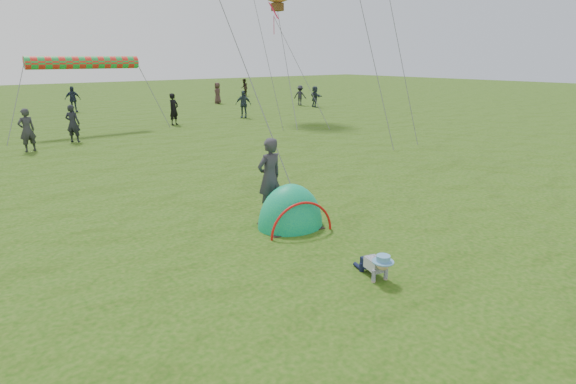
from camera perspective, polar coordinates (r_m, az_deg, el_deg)
ground at (r=9.39m, az=13.43°, el=-7.30°), size 140.00×140.00×0.00m
crawling_toddler at (r=8.14m, az=11.14°, el=-8.99°), size 0.64×0.78×0.52m
popup_tent at (r=10.42m, az=0.31°, el=-4.35°), size 1.78×1.57×2.01m
standing_adult at (r=10.90m, az=-2.36°, el=1.90°), size 0.74×0.52×1.92m
crowd_person_0 at (r=21.42m, az=-30.23°, el=6.80°), size 0.73×0.56×1.77m
crowd_person_1 at (r=46.35m, az=-5.58°, el=13.08°), size 1.00×1.05×1.70m
crowd_person_2 at (r=35.83m, az=-25.66°, el=10.57°), size 1.06×0.46×1.80m
crowd_person_3 at (r=37.15m, az=1.55°, el=12.17°), size 1.03×1.18×1.58m
crowd_person_4 at (r=38.95m, az=-8.93°, el=12.30°), size 0.81×0.99×1.74m
crowd_person_5 at (r=35.79m, az=3.43°, el=12.00°), size 0.77×1.57×1.62m
crowd_person_6 at (r=22.89m, az=-25.65°, el=7.85°), size 0.74×0.71×1.71m
crowd_person_8 at (r=29.45m, az=-5.70°, el=11.03°), size 1.01×1.01×1.72m
crowd_person_12 at (r=26.92m, az=-14.30°, el=10.15°), size 0.77×0.66×1.79m
rainbow_tube_kite at (r=25.93m, az=-24.46°, el=14.74°), size 5.41×0.64×0.64m
diamond_kite_0 at (r=28.30m, az=-1.81°, el=22.01°), size 1.11×1.11×0.91m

